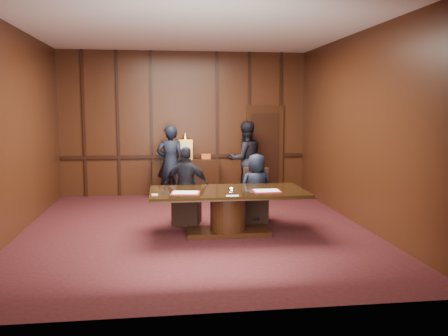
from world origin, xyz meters
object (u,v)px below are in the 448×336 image
object	(u,v)px
signatory_right	(256,188)
witness_right	(245,159)
sideboard	(186,176)
signatory_left	(187,186)
witness_left	(171,163)
conference_table	(228,205)

from	to	relation	value
signatory_right	witness_right	xyz separation A→B (m)	(0.24, 2.53, 0.26)
sideboard	signatory_right	distance (m)	3.11
sideboard	witness_right	size ratio (longest dim) A/B	0.88
sideboard	signatory_right	size ratio (longest dim) A/B	1.24
sideboard	witness_right	world-z (taller)	witness_right
sideboard	signatory_left	world-z (taller)	sideboard
sideboard	signatory_right	world-z (taller)	sideboard
witness_left	conference_table	bearing A→B (deg)	110.40
witness_left	witness_right	bearing A→B (deg)	-169.96
sideboard	signatory_left	bearing A→B (deg)	-92.55
signatory_left	witness_right	world-z (taller)	witness_right
signatory_left	signatory_right	bearing A→B (deg)	-166.36
conference_table	witness_right	distance (m)	3.47
signatory_right	sideboard	bearing A→B (deg)	-73.12
witness_right	witness_left	bearing A→B (deg)	-8.09
sideboard	witness_left	bearing A→B (deg)	-125.86
conference_table	witness_left	distance (m)	3.31
conference_table	signatory_right	size ratio (longest dim) A/B	2.03
signatory_left	witness_right	bearing A→B (deg)	-107.70
sideboard	conference_table	xyz separation A→B (m)	(0.52, -3.68, 0.02)
sideboard	signatory_right	xyz separation A→B (m)	(1.17, -2.88, 0.16)
signatory_left	signatory_right	xyz separation A→B (m)	(1.30, 0.00, -0.07)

